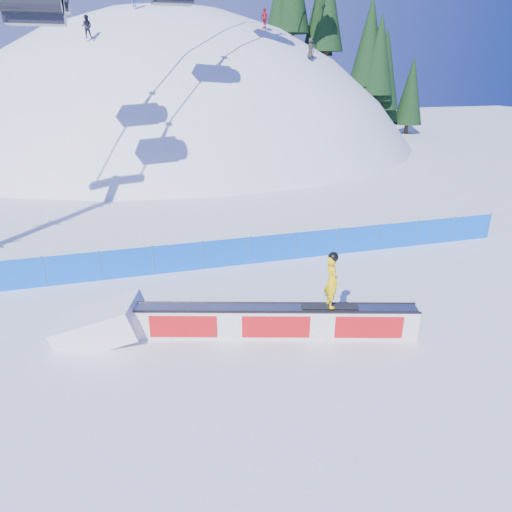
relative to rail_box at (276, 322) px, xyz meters
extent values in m
plane|color=white|center=(1.75, 1.18, -0.51)|extent=(160.00, 160.00, 0.00)
sphere|color=white|center=(1.75, 43.18, -18.51)|extent=(64.00, 64.00, 64.00)
cylinder|color=#352315|center=(14.72, 45.96, 11.21)|extent=(0.50, 0.50, 1.40)
cylinder|color=#352315|center=(18.09, 43.57, 9.61)|extent=(0.50, 0.50, 1.40)
cone|color=black|center=(18.09, 43.57, 13.27)|extent=(2.69, 2.69, 6.12)
cylinder|color=#352315|center=(20.40, 42.71, 8.09)|extent=(0.50, 0.50, 1.40)
cone|color=black|center=(20.40, 42.71, 13.56)|extent=(4.29, 4.29, 9.74)
cylinder|color=#352315|center=(21.53, 40.77, 7.13)|extent=(0.50, 0.50, 1.40)
cone|color=black|center=(21.53, 40.77, 12.13)|extent=(3.87, 3.87, 8.80)
cylinder|color=#352315|center=(23.74, 43.38, 5.34)|extent=(0.50, 0.50, 1.40)
cone|color=black|center=(23.74, 43.38, 9.69)|extent=(3.30, 3.30, 7.51)
cylinder|color=#352315|center=(23.25, 41.65, 5.74)|extent=(0.50, 0.50, 1.40)
cone|color=black|center=(23.25, 41.65, 9.55)|extent=(2.82, 2.82, 6.42)
cylinder|color=#352315|center=(26.06, 38.75, 2.42)|extent=(0.50, 0.50, 1.40)
cone|color=black|center=(26.06, 38.75, 7.42)|extent=(3.87, 3.87, 8.79)
cylinder|color=#352315|center=(26.73, 37.20, 1.17)|extent=(0.50, 0.50, 1.40)
cone|color=black|center=(26.73, 37.20, 6.75)|extent=(4.38, 4.38, 9.95)
cylinder|color=#352315|center=(30.50, 43.98, 0.09)|extent=(0.50, 0.50, 1.40)
cone|color=black|center=(30.50, 43.98, 4.68)|extent=(3.51, 3.51, 7.97)
cylinder|color=#352315|center=(31.91, 37.82, 0.09)|extent=(0.50, 0.50, 1.40)
cone|color=black|center=(31.91, 37.82, 3.78)|extent=(2.71, 2.71, 6.17)
cube|color=blue|center=(1.75, 5.68, 0.09)|extent=(22.00, 0.03, 1.20)
cylinder|color=#394768|center=(-7.25, 5.68, 0.14)|extent=(0.05, 0.05, 1.30)
cylinder|color=#394768|center=(-5.25, 5.68, 0.14)|extent=(0.05, 0.05, 1.30)
cylinder|color=#394768|center=(-3.25, 5.68, 0.14)|extent=(0.05, 0.05, 1.30)
cylinder|color=#394768|center=(-1.25, 5.68, 0.14)|extent=(0.05, 0.05, 1.30)
cylinder|color=#394768|center=(0.75, 5.68, 0.14)|extent=(0.05, 0.05, 1.30)
cylinder|color=#394768|center=(2.75, 5.68, 0.14)|extent=(0.05, 0.05, 1.30)
cylinder|color=#394768|center=(4.75, 5.68, 0.14)|extent=(0.05, 0.05, 1.30)
cylinder|color=#394768|center=(6.75, 5.68, 0.14)|extent=(0.05, 0.05, 1.30)
cylinder|color=#394768|center=(8.75, 5.68, 0.14)|extent=(0.05, 0.05, 1.30)
cylinder|color=#394768|center=(10.75, 5.68, 0.14)|extent=(0.05, 0.05, 1.30)
cylinder|color=#394768|center=(12.75, 5.68, 0.14)|extent=(0.05, 0.05, 1.30)
cube|color=silver|center=(0.00, 0.00, -0.02)|extent=(8.35, 2.91, 0.96)
cube|color=gray|center=(0.00, 0.00, 0.48)|extent=(8.28, 2.91, 0.04)
cube|color=black|center=(-0.08, -0.27, 0.49)|extent=(8.21, 2.43, 0.06)
cube|color=black|center=(0.08, 0.27, 0.49)|extent=(8.21, 2.43, 0.06)
cube|color=red|center=(-0.08, -0.27, -0.02)|extent=(7.80, 2.30, 0.72)
cube|color=red|center=(0.08, 0.27, -0.02)|extent=(7.80, 2.30, 0.72)
cube|color=black|center=(1.55, -0.45, 0.54)|extent=(1.70, 0.76, 0.03)
imported|color=yellow|center=(1.55, -0.45, 1.37)|extent=(0.43, 0.62, 1.63)
sphere|color=black|center=(1.55, -0.45, 2.13)|extent=(0.30, 0.30, 0.30)
imported|color=black|center=(-5.74, 29.36, 10.19)|extent=(0.92, 0.78, 1.65)
imported|color=#AE182C|center=(9.27, 32.21, 11.42)|extent=(0.73, 1.05, 1.65)
imported|color=#252525|center=(12.52, 29.00, 8.91)|extent=(0.96, 0.91, 1.65)
camera|label=1|loc=(-3.86, -11.46, 7.07)|focal=32.00mm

